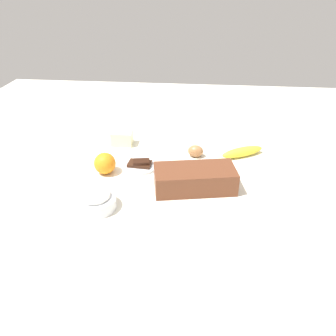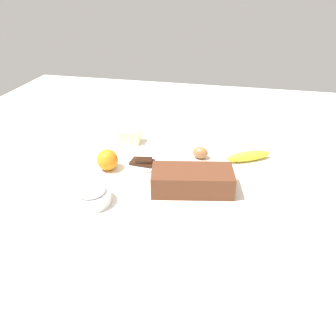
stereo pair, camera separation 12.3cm
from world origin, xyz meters
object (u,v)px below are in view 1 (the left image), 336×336
at_px(flour_bowl, 96,200).
at_px(egg_near_butter, 196,151).
at_px(banana, 242,152).
at_px(orange_fruit, 105,163).
at_px(loaf_pan, 195,178).
at_px(butter_block, 122,138).
at_px(chocolate_plate, 140,165).

bearing_deg(flour_bowl, egg_near_butter, 50.79).
bearing_deg(banana, egg_near_butter, -174.04).
distance_m(flour_bowl, orange_fruit, 0.22).
relative_size(flour_bowl, egg_near_butter, 2.02).
bearing_deg(egg_near_butter, banana, 5.96).
distance_m(loaf_pan, banana, 0.32).
bearing_deg(butter_block, chocolate_plate, -59.92).
bearing_deg(chocolate_plate, egg_near_butter, 27.85).
xyz_separation_m(banana, orange_fruit, (-0.53, -0.18, 0.02)).
height_order(loaf_pan, banana, loaf_pan).
relative_size(orange_fruit, butter_block, 0.91).
height_order(loaf_pan, flour_bowl, loaf_pan).
bearing_deg(flour_bowl, chocolate_plate, 70.00).
height_order(orange_fruit, chocolate_plate, orange_fruit).
bearing_deg(egg_near_butter, loaf_pan, -89.36).
distance_m(banana, butter_block, 0.52).
relative_size(flour_bowl, chocolate_plate, 1.01).
height_order(flour_bowl, chocolate_plate, flour_bowl).
bearing_deg(flour_bowl, loaf_pan, 24.48).
bearing_deg(butter_block, egg_near_butter, -13.82).
bearing_deg(butter_block, orange_fruit, -92.85).
bearing_deg(egg_near_butter, chocolate_plate, -152.15).
height_order(flour_bowl, banana, flour_bowl).
relative_size(loaf_pan, egg_near_butter, 4.64).
bearing_deg(orange_fruit, egg_near_butter, 25.98).
distance_m(orange_fruit, egg_near_butter, 0.38).
distance_m(banana, egg_near_butter, 0.19).
distance_m(flour_bowl, chocolate_plate, 0.29).
relative_size(loaf_pan, chocolate_plate, 2.30).
bearing_deg(chocolate_plate, loaf_pan, -30.19).
distance_m(loaf_pan, butter_block, 0.46).
xyz_separation_m(loaf_pan, butter_block, (-0.33, 0.32, -0.01)).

